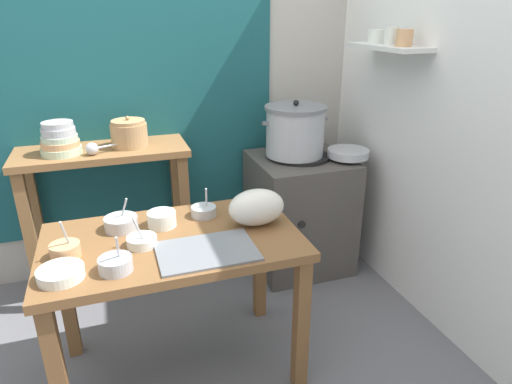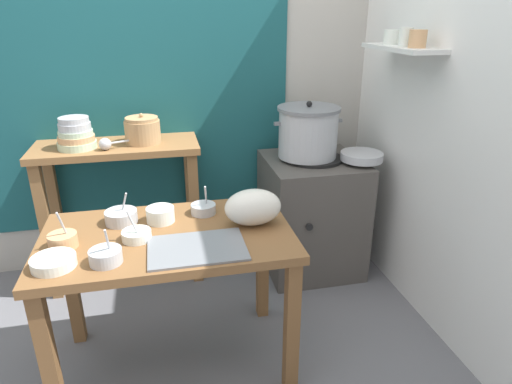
% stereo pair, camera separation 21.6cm
% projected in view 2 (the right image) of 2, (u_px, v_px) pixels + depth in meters
% --- Properties ---
extents(ground_plane, '(9.00, 9.00, 0.00)m').
position_uv_depth(ground_plane, '(186.00, 354.00, 2.29)').
color(ground_plane, slate).
extents(wall_back, '(4.40, 0.12, 2.60)m').
position_uv_depth(wall_back, '(174.00, 67.00, 2.81)').
color(wall_back, '#B2ADA3').
rests_on(wall_back, ground).
extents(wall_right, '(0.30, 3.20, 2.60)m').
position_uv_depth(wall_right, '(445.00, 81.00, 2.27)').
color(wall_right, white).
rests_on(wall_right, ground).
extents(prep_table, '(1.10, 0.66, 0.72)m').
position_uv_depth(prep_table, '(169.00, 255.00, 2.02)').
color(prep_table, brown).
rests_on(prep_table, ground).
extents(back_shelf_table, '(0.96, 0.40, 0.90)m').
position_uv_depth(back_shelf_table, '(120.00, 179.00, 2.73)').
color(back_shelf_table, olive).
rests_on(back_shelf_table, ground).
extents(stove_block, '(0.60, 0.61, 0.78)m').
position_uv_depth(stove_block, '(311.00, 214.00, 2.96)').
color(stove_block, '#4C4742').
rests_on(stove_block, ground).
extents(steamer_pot, '(0.43, 0.39, 0.35)m').
position_uv_depth(steamer_pot, '(308.00, 132.00, 2.76)').
color(steamer_pot, '#B7BABF').
rests_on(steamer_pot, stove_block).
extents(clay_pot, '(0.21, 0.21, 0.18)m').
position_uv_depth(clay_pot, '(143.00, 130.00, 2.65)').
color(clay_pot, tan).
rests_on(clay_pot, back_shelf_table).
extents(bowl_stack_enamel, '(0.22, 0.22, 0.18)m').
position_uv_depth(bowl_stack_enamel, '(76.00, 135.00, 2.54)').
color(bowl_stack_enamel, '#B7D1AD').
rests_on(bowl_stack_enamel, back_shelf_table).
extents(ladle, '(0.25, 0.12, 0.07)m').
position_uv_depth(ladle, '(107.00, 144.00, 2.53)').
color(ladle, '#B7BABF').
rests_on(ladle, back_shelf_table).
extents(serving_tray, '(0.40, 0.28, 0.01)m').
position_uv_depth(serving_tray, '(197.00, 248.00, 1.84)').
color(serving_tray, slate).
rests_on(serving_tray, prep_table).
extents(plastic_bag, '(0.26, 0.17, 0.17)m').
position_uv_depth(plastic_bag, '(253.00, 207.00, 2.03)').
color(plastic_bag, silver).
rests_on(plastic_bag, prep_table).
extents(wide_pan, '(0.26, 0.26, 0.05)m').
position_uv_depth(wide_pan, '(362.00, 156.00, 2.75)').
color(wide_pan, '#B7BABF').
rests_on(wide_pan, stove_block).
extents(prep_bowl_0, '(0.12, 0.12, 0.17)m').
position_uv_depth(prep_bowl_0, '(63.00, 240.00, 1.85)').
color(prep_bowl_0, tan).
rests_on(prep_bowl_0, prep_table).
extents(prep_bowl_1, '(0.12, 0.12, 0.15)m').
position_uv_depth(prep_bowl_1, '(203.00, 208.00, 2.16)').
color(prep_bowl_1, '#B7BABF').
rests_on(prep_bowl_1, prep_table).
extents(prep_bowl_2, '(0.17, 0.17, 0.04)m').
position_uv_depth(prep_bowl_2, '(53.00, 262.00, 1.71)').
color(prep_bowl_2, silver).
rests_on(prep_bowl_2, prep_table).
extents(prep_bowl_3, '(0.13, 0.13, 0.14)m').
position_uv_depth(prep_bowl_3, '(137.00, 235.00, 1.91)').
color(prep_bowl_3, silver).
rests_on(prep_bowl_3, prep_table).
extents(prep_bowl_4, '(0.13, 0.13, 0.07)m').
position_uv_depth(prep_bowl_4, '(160.00, 214.00, 2.07)').
color(prep_bowl_4, silver).
rests_on(prep_bowl_4, prep_table).
extents(prep_bowl_5, '(0.13, 0.13, 0.16)m').
position_uv_depth(prep_bowl_5, '(106.00, 256.00, 1.73)').
color(prep_bowl_5, '#B7BABF').
rests_on(prep_bowl_5, prep_table).
extents(prep_bowl_6, '(0.15, 0.15, 0.15)m').
position_uv_depth(prep_bowl_6, '(121.00, 216.00, 2.06)').
color(prep_bowl_6, '#B7BABF').
rests_on(prep_bowl_6, prep_table).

